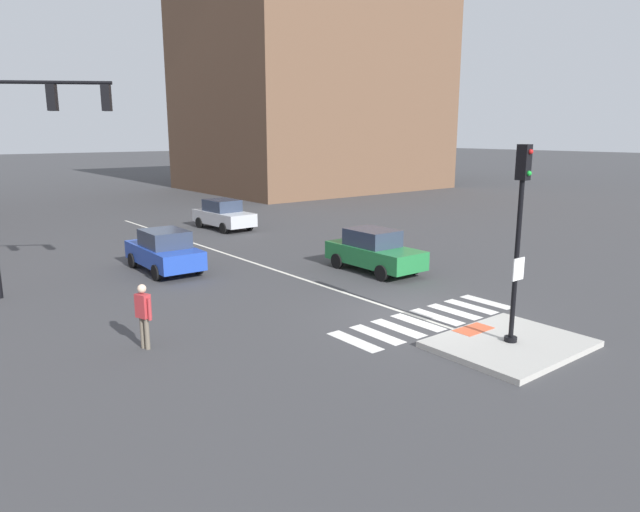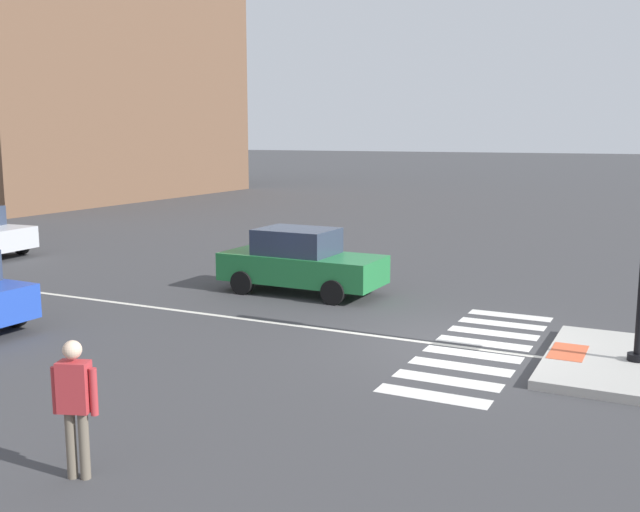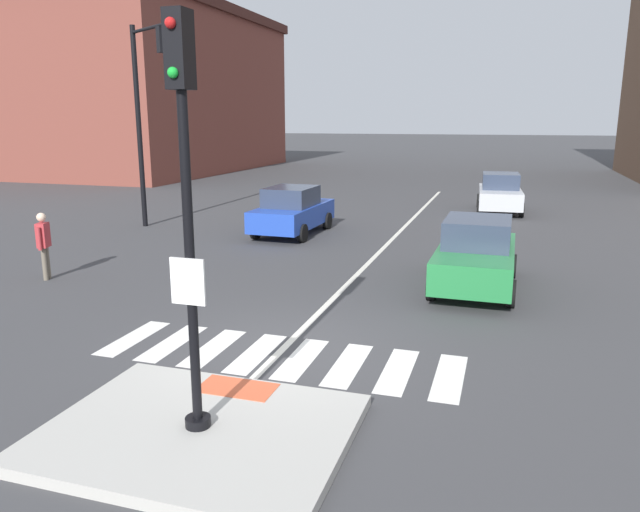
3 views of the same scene
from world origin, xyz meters
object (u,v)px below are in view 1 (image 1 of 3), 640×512
signal_pole (519,226)px  traffic_light_mast (23,148)px  car_blue_westbound_far (164,251)px  car_green_eastbound_mid (374,251)px  pedestrian_at_curb_left (143,311)px  car_silver_eastbound_distant (223,215)px

signal_pole → traffic_light_mast: (-8.27, 12.30, 1.73)m
signal_pole → car_blue_westbound_far: bearing=105.0°
signal_pole → car_green_eastbound_mid: (2.90, 8.03, -2.28)m
signal_pole → pedestrian_at_curb_left: signal_pole is taller
pedestrian_at_curb_left → car_silver_eastbound_distant: bearing=54.8°
car_silver_eastbound_distant → pedestrian_at_curb_left: (-10.49, -14.89, 0.17)m
car_green_eastbound_mid → pedestrian_at_curb_left: size_ratio=2.47×
car_blue_westbound_far → traffic_light_mast: bearing=-170.5°
traffic_light_mast → car_silver_eastbound_distant: 14.68m
car_green_eastbound_mid → signal_pole: bearing=-109.8°
car_green_eastbound_mid → car_blue_westbound_far: bearing=141.7°
car_blue_westbound_far → car_silver_eastbound_distant: bearing=47.9°
traffic_light_mast → car_green_eastbound_mid: size_ratio=1.72×
traffic_light_mast → signal_pole: bearing=-56.1°
traffic_light_mast → car_blue_westbound_far: bearing=9.5°
signal_pole → car_silver_eastbound_distant: size_ratio=1.17×
car_silver_eastbound_distant → car_green_eastbound_mid: (-0.31, -12.49, 0.00)m
car_blue_westbound_far → car_silver_eastbound_distant: 10.01m
signal_pole → car_blue_westbound_far: signal_pole is taller
signal_pole → car_silver_eastbound_distant: bearing=81.1°
car_blue_westbound_far → car_green_eastbound_mid: bearing=-38.3°
car_silver_eastbound_distant → traffic_light_mast: bearing=-144.4°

